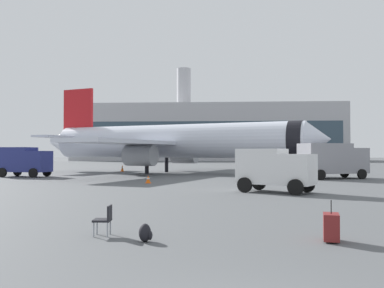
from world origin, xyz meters
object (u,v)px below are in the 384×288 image
(safety_cone_near, at_px, (148,179))
(safety_cone_far, at_px, (246,176))
(rolling_suitcase, at_px, (331,227))
(gate_chair, at_px, (105,218))
(fuel_truck, at_px, (332,159))
(cargo_van, at_px, (275,168))
(safety_cone_mid, at_px, (122,168))
(traveller_backpack, at_px, (146,233))
(service_truck, at_px, (25,160))
(airplane_at_gate, at_px, (171,141))

(safety_cone_near, xyz_separation_m, safety_cone_far, (7.83, 4.93, 0.04))
(rolling_suitcase, xyz_separation_m, gate_chair, (-6.20, 0.39, 0.11))
(fuel_truck, xyz_separation_m, gate_chair, (-13.55, -26.86, -1.27))
(cargo_van, distance_m, gate_chair, 14.95)
(safety_cone_near, bearing_deg, cargo_van, -38.47)
(safety_cone_mid, height_order, rolling_suitcase, rolling_suitcase)
(traveller_backpack, bearing_deg, safety_cone_near, 99.41)
(safety_cone_far, distance_m, rolling_suitcase, 25.70)
(cargo_van, bearing_deg, service_truck, 146.57)
(safety_cone_mid, bearing_deg, rolling_suitcase, -69.65)
(airplane_at_gate, xyz_separation_m, gate_chair, (2.24, -36.03, -3.16))
(cargo_van, relative_size, gate_chair, 5.60)
(traveller_backpack, bearing_deg, gate_chair, 150.91)
(fuel_truck, xyz_separation_m, safety_cone_mid, (-22.36, 13.23, -1.36))
(gate_chair, bearing_deg, safety_cone_near, 96.17)
(traveller_backpack, bearing_deg, safety_cone_mid, 103.90)
(service_truck, bearing_deg, gate_chair, -60.73)
(service_truck, xyz_separation_m, safety_cone_far, (21.40, -2.84, -1.26))
(airplane_at_gate, height_order, safety_cone_mid, airplane_at_gate)
(airplane_at_gate, bearing_deg, safety_cone_near, -89.87)
(cargo_van, xyz_separation_m, gate_chair, (-6.57, -13.39, -0.95))
(airplane_at_gate, height_order, fuel_truck, airplane_at_gate)
(safety_cone_mid, distance_m, safety_cone_far, 20.67)
(gate_chair, bearing_deg, safety_cone_mid, 102.40)
(fuel_truck, distance_m, cargo_van, 15.17)
(airplane_at_gate, distance_m, cargo_van, 24.39)
(safety_cone_mid, distance_m, rolling_suitcase, 43.17)
(safety_cone_far, bearing_deg, airplane_at_gate, 126.27)
(fuel_truck, relative_size, safety_cone_far, 9.15)
(service_truck, xyz_separation_m, cargo_van, (22.35, -14.75, -0.16))
(fuel_truck, xyz_separation_m, safety_cone_near, (-15.76, -6.49, -1.47))
(safety_cone_near, bearing_deg, gate_chair, -83.83)
(safety_cone_far, bearing_deg, traveller_backpack, -99.47)
(fuel_truck, bearing_deg, gate_chair, -116.78)
(airplane_at_gate, relative_size, safety_cone_mid, 41.62)
(safety_cone_near, xyz_separation_m, safety_cone_mid, (-6.61, 19.72, 0.11))
(safety_cone_near, bearing_deg, airplane_at_gate, 90.13)
(airplane_at_gate, distance_m, safety_cone_mid, 8.38)
(safety_cone_near, xyz_separation_m, traveller_backpack, (3.49, -21.08, -0.07))
(safety_cone_far, bearing_deg, fuel_truck, 11.09)
(safety_cone_near, bearing_deg, service_truck, 150.18)
(rolling_suitcase, xyz_separation_m, traveller_backpack, (-4.91, -0.33, -0.16))
(safety_cone_near, relative_size, rolling_suitcase, 0.56)
(safety_cone_mid, distance_m, gate_chair, 41.05)
(traveller_backpack, bearing_deg, fuel_truck, 66.02)
(fuel_truck, distance_m, rolling_suitcase, 28.25)
(safety_cone_mid, bearing_deg, gate_chair, -77.60)
(cargo_van, distance_m, traveller_backpack, 15.12)
(rolling_suitcase, bearing_deg, safety_cone_mid, 110.35)
(service_truck, distance_m, rolling_suitcase, 36.03)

